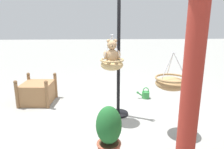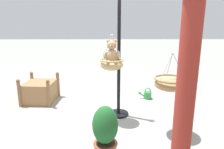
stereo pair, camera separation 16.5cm
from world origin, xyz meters
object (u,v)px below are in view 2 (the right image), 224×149
object	(u,v)px
potted_plant_fern_front	(105,132)
watering_can	(147,95)
greenhouse_pillar_left	(186,86)
wooden_planter_box	(40,91)
hanging_basket_left_high	(170,83)
hanging_basket_with_teddy	(112,64)
teddy_bear	(112,53)
display_pole_central	(119,78)

from	to	relation	value
potted_plant_fern_front	watering_can	world-z (taller)	potted_plant_fern_front
greenhouse_pillar_left	wooden_planter_box	world-z (taller)	greenhouse_pillar_left
greenhouse_pillar_left	watering_can	size ratio (longest dim) A/B	7.59
wooden_planter_box	potted_plant_fern_front	bearing A→B (deg)	126.84
hanging_basket_left_high	watering_can	xyz separation A→B (m)	(0.05, -1.76, -0.85)
hanging_basket_with_teddy	potted_plant_fern_front	xyz separation A→B (m)	(0.11, 1.20, -0.78)
hanging_basket_left_high	potted_plant_fern_front	xyz separation A→B (m)	(1.12, 0.65, -0.54)
hanging_basket_with_teddy	teddy_bear	distance (m)	0.21
teddy_bear	greenhouse_pillar_left	distance (m)	1.90
hanging_basket_with_teddy	watering_can	world-z (taller)	hanging_basket_with_teddy
hanging_basket_with_teddy	wooden_planter_box	size ratio (longest dim) A/B	0.79
potted_plant_fern_front	display_pole_central	bearing A→B (deg)	-100.17
hanging_basket_with_teddy	watering_can	bearing A→B (deg)	-128.20
hanging_basket_with_teddy	teddy_bear	size ratio (longest dim) A/B	1.45
display_pole_central	hanging_basket_left_high	xyz separation A→B (m)	(-0.86, 0.80, 0.12)
hanging_basket_with_teddy	potted_plant_fern_front	world-z (taller)	hanging_basket_with_teddy
greenhouse_pillar_left	hanging_basket_with_teddy	bearing A→B (deg)	-64.57
wooden_planter_box	potted_plant_fern_front	xyz separation A→B (m)	(-1.70, 2.28, 0.14)
teddy_bear	hanging_basket_left_high	xyz separation A→B (m)	(-1.01, 0.53, -0.44)
wooden_planter_box	watering_can	distance (m)	2.78
potted_plant_fern_front	teddy_bear	bearing A→B (deg)	-95.33
hanging_basket_with_teddy	teddy_bear	bearing A→B (deg)	90.00
hanging_basket_left_high	greenhouse_pillar_left	size ratio (longest dim) A/B	0.25
hanging_basket_left_high	greenhouse_pillar_left	bearing A→B (deg)	81.15
hanging_basket_left_high	wooden_planter_box	distance (m)	3.33
hanging_basket_left_high	wooden_planter_box	size ratio (longest dim) A/B	0.76
wooden_planter_box	watering_can	bearing A→B (deg)	-177.13
greenhouse_pillar_left	wooden_planter_box	size ratio (longest dim) A/B	3.06
potted_plant_fern_front	hanging_basket_with_teddy	bearing A→B (deg)	-95.23
teddy_bear	potted_plant_fern_front	size ratio (longest dim) A/B	0.59
watering_can	potted_plant_fern_front	bearing A→B (deg)	66.16
hanging_basket_with_teddy	potted_plant_fern_front	size ratio (longest dim) A/B	0.85
teddy_bear	hanging_basket_left_high	distance (m)	1.22
greenhouse_pillar_left	potted_plant_fern_front	world-z (taller)	greenhouse_pillar_left
hanging_basket_with_teddy	watering_can	xyz separation A→B (m)	(-0.96, -1.22, -1.09)
potted_plant_fern_front	watering_can	bearing A→B (deg)	-113.84
greenhouse_pillar_left	wooden_planter_box	distance (m)	3.98
display_pole_central	wooden_planter_box	world-z (taller)	display_pole_central
hanging_basket_with_teddy	hanging_basket_left_high	xyz separation A→B (m)	(-1.01, 0.55, -0.23)
watering_can	wooden_planter_box	bearing A→B (deg)	2.87
display_pole_central	teddy_bear	world-z (taller)	display_pole_central
display_pole_central	watering_can	xyz separation A→B (m)	(-0.81, -0.97, -0.74)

